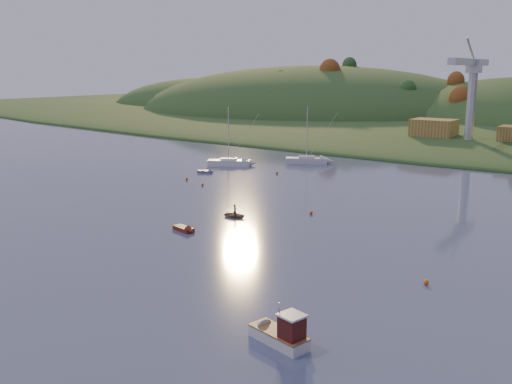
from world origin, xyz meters
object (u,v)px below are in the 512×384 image
Objects in this scene: fishing_boat at (275,331)px; sailboat_far at (307,160)px; grey_dinghy at (208,172)px; sailboat_near at (229,162)px; canoe at (235,215)px; red_tender at (187,230)px.

sailboat_far is at bearing -47.50° from fishing_boat.
grey_dinghy is at bearing -32.19° from fishing_boat.
grey_dinghy is (2.07, -9.30, -0.54)m from sailboat_near.
sailboat_far reaches higher than fishing_boat.
canoe is 0.81× the size of red_tender.
sailboat_far is at bearing 9.01° from canoe.
grey_dinghy is at bearing 139.71° from red_tender.
fishing_boat is 1.94× the size of canoe.
sailboat_far is at bearing 14.08° from sailboat_near.
sailboat_near is 50.92m from red_tender.
sailboat_far is at bearing 118.36° from red_tender.
sailboat_near reaches higher than grey_dinghy.
sailboat_far is (-41.22, 73.25, -0.03)m from fishing_boat.
sailboat_far is 3.95× the size of canoe.
red_tender is 42.10m from grey_dinghy.
red_tender is at bearing -21.92° from fishing_boat.
fishing_boat is 1.57× the size of red_tender.
sailboat_far reaches higher than red_tender.
fishing_boat is at bearing -22.38° from red_tender.
grey_dinghy is at bearing -109.24° from sailboat_near.
sailboat_near is (-53.15, 60.96, -0.03)m from fishing_boat.
grey_dinghy is (-51.08, 51.66, -0.57)m from fishing_boat.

